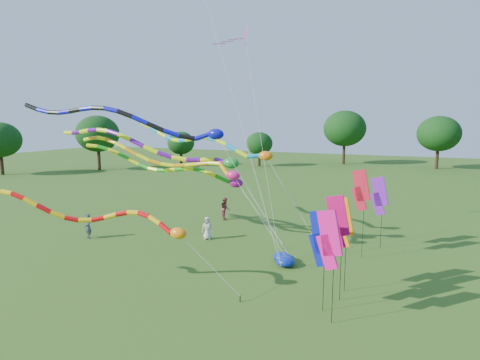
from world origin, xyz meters
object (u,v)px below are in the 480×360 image
at_px(tube_kite_orange, 170,159).
at_px(blue_nylon_heap, 277,258).
at_px(tube_kite_red, 116,219).
at_px(person_c, 225,208).
at_px(person_b, 88,226).
at_px(person_a, 207,228).

xyz_separation_m(tube_kite_orange, blue_nylon_heap, (7.27, -0.27, -5.37)).
height_order(tube_kite_red, tube_kite_orange, tube_kite_orange).
relative_size(tube_kite_red, person_c, 6.05).
relative_size(tube_kite_red, person_b, 6.36).
height_order(person_b, person_c, person_c).
bearing_deg(person_a, tube_kite_red, -112.97).
height_order(tube_kite_orange, person_b, tube_kite_orange).
bearing_deg(person_b, person_a, 43.21).
distance_m(tube_kite_red, person_a, 9.46).
bearing_deg(person_c, tube_kite_orange, 142.27).
bearing_deg(person_b, tube_kite_red, -16.84).
height_order(tube_kite_orange, blue_nylon_heap, tube_kite_orange).
relative_size(person_a, person_c, 0.86).
bearing_deg(person_a, tube_kite_orange, -149.30).
relative_size(tube_kite_red, person_a, 7.04).
relative_size(tube_kite_red, tube_kite_orange, 0.72).
xyz_separation_m(tube_kite_orange, person_b, (-6.12, -1.05, -4.76)).
xyz_separation_m(tube_kite_red, tube_kite_orange, (-1.52, 7.01, 2.09)).
bearing_deg(blue_nylon_heap, person_a, 158.12).
relative_size(tube_kite_orange, person_a, 9.79).
bearing_deg(person_a, person_b, 178.94).
bearing_deg(tube_kite_red, tube_kite_orange, 90.08).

